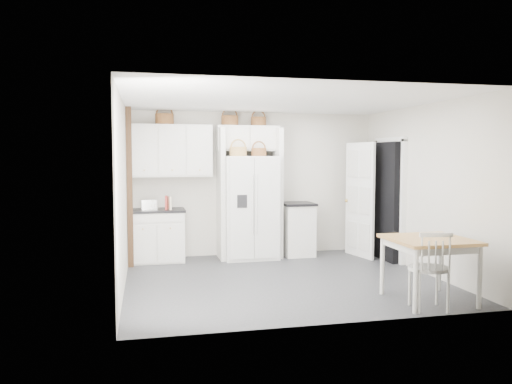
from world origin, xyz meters
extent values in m
plane|color=#2A2A2A|center=(0.00, 0.00, 0.00)|extent=(4.50, 4.50, 0.00)
plane|color=white|center=(0.00, 0.00, 2.60)|extent=(4.50, 4.50, 0.00)
plane|color=beige|center=(0.00, 2.00, 1.30)|extent=(4.50, 0.00, 4.50)
plane|color=beige|center=(-2.25, 0.00, 1.30)|extent=(0.00, 4.00, 4.00)
plane|color=beige|center=(2.25, 0.00, 1.30)|extent=(0.00, 4.00, 4.00)
cube|color=silver|center=(-0.15, 1.65, 0.90)|extent=(0.93, 0.75, 1.81)
cube|color=silver|center=(-1.78, 1.70, 0.43)|extent=(0.93, 0.59, 0.86)
cube|color=silver|center=(0.74, 1.70, 0.46)|extent=(0.52, 0.63, 0.92)
cube|color=#9E6B35|center=(1.47, -1.45, 0.40)|extent=(0.96, 0.96, 0.79)
cube|color=silver|center=(1.29, -1.75, 0.49)|extent=(0.55, 0.51, 0.98)
cube|color=black|center=(-1.78, 1.70, 0.88)|extent=(0.97, 0.63, 0.04)
cube|color=black|center=(0.74, 1.70, 0.94)|extent=(0.57, 0.67, 0.04)
cube|color=silver|center=(-1.89, 1.61, 0.99)|extent=(0.27, 0.17, 0.18)
cube|color=#AF312A|center=(-1.61, 1.62, 1.02)|extent=(0.05, 0.16, 0.23)
cube|color=#F6DFBB|center=(-1.56, 1.62, 1.01)|extent=(0.07, 0.15, 0.22)
cylinder|color=brown|center=(-1.61, 1.83, 2.44)|extent=(0.31, 0.31, 0.18)
cylinder|color=brown|center=(-0.47, 1.83, 2.44)|extent=(0.31, 0.31, 0.17)
cylinder|color=brown|center=(0.05, 1.83, 2.43)|extent=(0.28, 0.28, 0.16)
cylinder|color=olive|center=(-0.37, 1.55, 1.89)|extent=(0.30, 0.30, 0.16)
cylinder|color=brown|center=(-0.01, 1.55, 1.88)|extent=(0.26, 0.26, 0.14)
cube|color=silver|center=(-1.50, 1.83, 1.90)|extent=(1.40, 0.34, 0.90)
cube|color=silver|center=(-0.15, 1.83, 2.12)|extent=(1.12, 0.34, 0.45)
cube|color=silver|center=(-0.66, 1.70, 1.15)|extent=(0.08, 0.60, 2.30)
cube|color=silver|center=(0.36, 1.70, 1.15)|extent=(0.08, 0.60, 2.30)
cube|color=black|center=(-2.20, 1.35, 1.30)|extent=(0.09, 0.09, 2.60)
cube|color=black|center=(2.16, 1.00, 1.02)|extent=(0.18, 0.85, 2.05)
cube|color=white|center=(1.80, 1.33, 1.02)|extent=(0.21, 0.79, 2.05)
camera|label=1|loc=(-1.95, -6.95, 1.80)|focal=35.00mm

